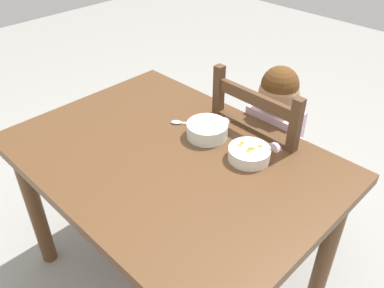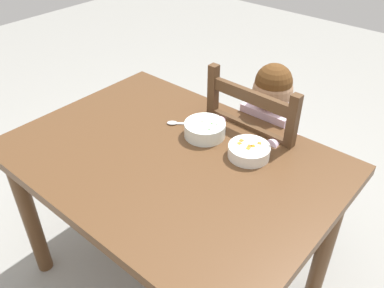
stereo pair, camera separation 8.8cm
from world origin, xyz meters
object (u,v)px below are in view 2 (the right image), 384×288
Objects in this scene: dining_table at (171,178)px; child_figure at (264,135)px; bowl_of_peas at (205,129)px; spoon at (177,123)px; dining_chair at (260,165)px; bowl_of_carrots at (249,151)px.

child_figure reaches higher than dining_table.
bowl_of_peas is 1.35× the size of spoon.
dining_table is 1.26× the size of child_figure.
spoon is (-0.14, -0.01, -0.03)m from bowl_of_peas.
spoon is (-0.13, 0.18, 0.11)m from dining_table.
dining_chair is 5.87× the size of bowl_of_peas.
bowl_of_carrots is 0.35m from spoon.
spoon is (-0.35, -0.01, -0.02)m from bowl_of_carrots.
bowl_of_carrots reaches higher than dining_table.
bowl_of_carrots is at bearing -70.27° from child_figure.
dining_chair is (0.12, 0.48, -0.17)m from dining_table.
dining_table is 0.23m from bowl_of_peas.
bowl_of_carrots is (0.21, 0.00, -0.01)m from bowl_of_peas.
bowl_of_peas is at bearing -109.16° from dining_chair.
dining_chair is 0.18m from child_figure.
bowl_of_peas is at bearing -179.99° from bowl_of_carrots.
dining_table is at bearing -140.24° from bowl_of_carrots.
dining_chair is 0.48m from spoon.
spoon is (-0.25, -0.30, 0.10)m from child_figure.
child_figure is 0.40m from spoon.
bowl_of_peas is 0.21m from bowl_of_carrots.
child_figure is 0.33m from bowl_of_carrots.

